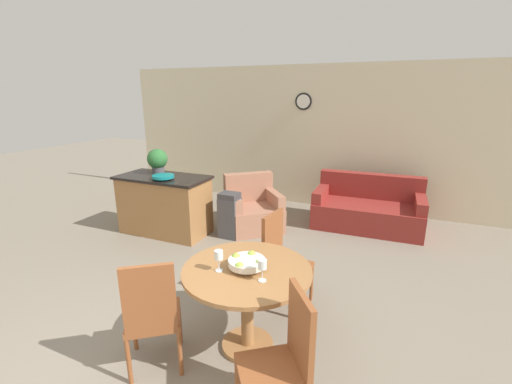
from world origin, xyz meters
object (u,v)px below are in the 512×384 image
object	(u,v)px
couch	(368,210)
wine_glass_right	(262,265)
dining_chair_far_side	(281,256)
trash_bin	(230,215)
armchair	(253,211)
dining_table	(247,287)
wine_glass_left	(219,256)
dining_chair_near_left	(152,312)
fruit_bowl	(247,262)
teal_bowl	(163,177)
dining_chair_near_right	(284,358)
potted_plant	(157,160)
kitchen_island	(165,205)

from	to	relation	value
couch	wine_glass_right	bearing A→B (deg)	-98.80
dining_chair_far_side	trash_bin	xyz separation A→B (m)	(-1.30, 1.34, -0.18)
trash_bin	armchair	world-z (taller)	armchair
dining_table	wine_glass_left	distance (m)	0.39
dining_chair_near_left	armchair	bearing A→B (deg)	63.10
wine_glass_right	dining_chair_far_side	bearing A→B (deg)	99.40
dining_table	fruit_bowl	distance (m)	0.23
dining_chair_far_side	fruit_bowl	xyz separation A→B (m)	(-0.04, -0.77, 0.30)
teal_bowl	dining_chair_near_right	bearing A→B (deg)	-40.55
dining_chair_near_right	teal_bowl	distance (m)	3.56
dining_chair_near_right	teal_bowl	world-z (taller)	teal_bowl
dining_table	couch	distance (m)	3.51
teal_bowl	armchair	xyz separation A→B (m)	(1.08, 0.88, -0.68)
wine_glass_right	teal_bowl	distance (m)	2.99
couch	dining_table	bearing A→B (deg)	-102.17
teal_bowl	potted_plant	world-z (taller)	potted_plant
wine_glass_left	trash_bin	bearing A→B (deg)	115.49
dining_chair_near_left	teal_bowl	bearing A→B (deg)	89.25
wine_glass_left	wine_glass_right	bearing A→B (deg)	-0.94
dining_chair_near_right	armchair	xyz separation A→B (m)	(-1.60, 3.18, -0.24)
couch	armchair	bearing A→B (deg)	-155.77
dining_table	dining_chair_near_left	xyz separation A→B (m)	(-0.58, -0.52, -0.07)
wine_glass_right	potted_plant	distance (m)	3.44
dining_chair_near_left	potted_plant	bearing A→B (deg)	90.94
wine_glass_left	teal_bowl	world-z (taller)	teal_bowl
dining_table	wine_glass_left	world-z (taller)	wine_glass_left
dining_chair_near_right	fruit_bowl	world-z (taller)	dining_chair_near_right
kitchen_island	potted_plant	xyz separation A→B (m)	(-0.18, 0.13, 0.68)
dining_chair_far_side	wine_glass_right	bearing A→B (deg)	18.35
dining_chair_near_left	kitchen_island	distance (m)	2.96
dining_table	wine_glass_right	world-z (taller)	wine_glass_right
dining_chair_near_left	kitchen_island	world-z (taller)	dining_chair_near_left
dining_chair_far_side	wine_glass_left	xyz separation A→B (m)	(-0.23, -0.90, 0.37)
dining_chair_near_left	couch	size ratio (longest dim) A/B	0.57
potted_plant	trash_bin	world-z (taller)	potted_plant
dining_chair_near_right	kitchen_island	xyz separation A→B (m)	(-2.82, 2.46, -0.06)
dining_chair_near_right	potted_plant	bearing A→B (deg)	13.22
kitchen_island	trash_bin	size ratio (longest dim) A/B	2.01
kitchen_island	armchair	distance (m)	1.43
fruit_bowl	kitchen_island	xyz separation A→B (m)	(-2.30, 1.88, -0.36)
teal_bowl	armchair	distance (m)	1.55
dining_chair_near_left	wine_glass_left	xyz separation A→B (m)	(0.38, 0.40, 0.37)
kitchen_island	couch	distance (m)	3.35
teal_bowl	couch	distance (m)	3.37
dining_chair_near_left	dining_chair_near_right	xyz separation A→B (m)	(1.10, -0.06, 0.00)
trash_bin	couch	bearing A→B (deg)	34.33
kitchen_island	armchair	bearing A→B (deg)	30.51
dining_table	wine_glass_right	distance (m)	0.39
dining_chair_near_left	fruit_bowl	size ratio (longest dim) A/B	3.19
wine_glass_right	wine_glass_left	bearing A→B (deg)	179.06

